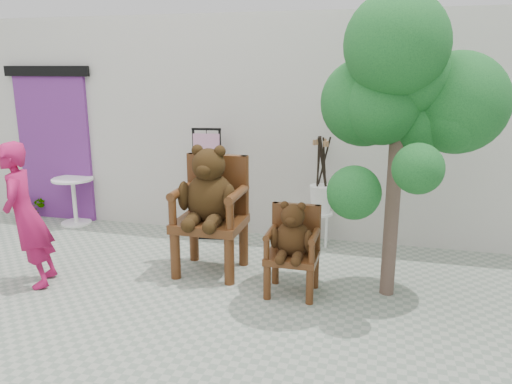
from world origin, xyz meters
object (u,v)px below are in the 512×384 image
at_px(chair_small, 293,240).
at_px(stool_bucket, 321,198).
at_px(person, 26,216).
at_px(tree, 410,97).
at_px(cafe_table, 74,196).
at_px(display_stand, 208,195).
at_px(chair_big, 210,199).

relative_size(chair_small, stool_bucket, 0.68).
distance_m(person, tree, 4.11).
distance_m(cafe_table, display_stand, 2.13).
distance_m(person, cafe_table, 2.22).
relative_size(chair_small, display_stand, 0.66).
distance_m(chair_small, person, 2.83).
bearing_deg(display_stand, tree, -34.52).
height_order(chair_big, chair_small, chair_big).
xyz_separation_m(chair_big, display_stand, (-0.45, 1.16, -0.27)).
distance_m(cafe_table, stool_bucket, 3.70).
height_order(cafe_table, display_stand, display_stand).
relative_size(person, display_stand, 1.03).
relative_size(chair_big, tree, 0.49).
distance_m(display_stand, stool_bucket, 1.57).
bearing_deg(chair_big, tree, -1.68).
bearing_deg(cafe_table, chair_small, -22.72).
bearing_deg(stool_bucket, chair_small, -93.56).
relative_size(person, stool_bucket, 1.08).
distance_m(chair_big, cafe_table, 2.86).
relative_size(chair_big, chair_small, 1.49).
bearing_deg(tree, chair_big, 178.32).
bearing_deg(display_stand, chair_big, -77.36).
height_order(chair_small, display_stand, display_stand).
bearing_deg(cafe_table, person, -67.92).
height_order(chair_big, stool_bucket, chair_big).
height_order(chair_small, cafe_table, chair_small).
height_order(person, display_stand, person).
height_order(person, stool_bucket, person).
relative_size(chair_big, stool_bucket, 1.02).
relative_size(chair_small, person, 0.64).
height_order(display_stand, stool_bucket, display_stand).
relative_size(chair_big, person, 0.95).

